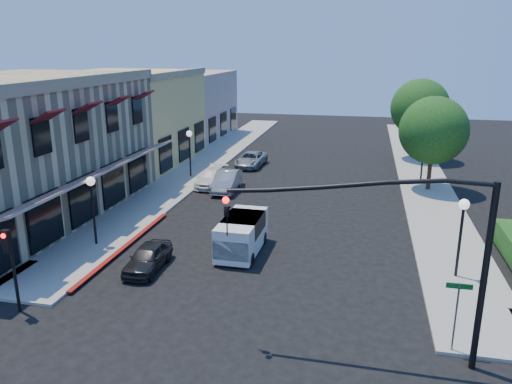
% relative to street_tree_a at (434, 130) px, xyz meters
% --- Properties ---
extents(ground, '(120.00, 120.00, 0.00)m').
position_rel_street_tree_a_xyz_m(ground, '(-8.80, -22.00, -4.19)').
color(ground, black).
rests_on(ground, ground).
extents(sidewalk_left, '(3.50, 50.00, 0.12)m').
position_rel_street_tree_a_xyz_m(sidewalk_left, '(-17.55, 5.00, -4.13)').
color(sidewalk_left, gray).
rests_on(sidewalk_left, ground).
extents(sidewalk_right, '(3.50, 50.00, 0.12)m').
position_rel_street_tree_a_xyz_m(sidewalk_right, '(-0.05, 5.00, -4.13)').
color(sidewalk_right, gray).
rests_on(sidewalk_right, ground).
extents(curb_red_strip, '(0.25, 10.00, 0.06)m').
position_rel_street_tree_a_xyz_m(curb_red_strip, '(-15.70, -14.00, -4.19)').
color(curb_red_strip, maroon).
rests_on(curb_red_strip, ground).
extents(corner_brick_building, '(11.77, 18.20, 8.10)m').
position_rel_street_tree_a_xyz_m(corner_brick_building, '(-24.25, -11.00, -0.19)').
color(corner_brick_building, '#CDB78A').
rests_on(corner_brick_building, ground).
extents(yellow_stucco_building, '(10.00, 12.00, 7.60)m').
position_rel_street_tree_a_xyz_m(yellow_stucco_building, '(-24.30, 4.00, -0.39)').
color(yellow_stucco_building, '#D4B55F').
rests_on(yellow_stucco_building, ground).
extents(pink_stucco_building, '(10.00, 12.00, 7.00)m').
position_rel_street_tree_a_xyz_m(pink_stucco_building, '(-24.30, 16.00, -0.69)').
color(pink_stucco_building, tan).
rests_on(pink_stucco_building, ground).
extents(street_tree_a, '(4.56, 4.56, 6.48)m').
position_rel_street_tree_a_xyz_m(street_tree_a, '(0.00, 0.00, 0.00)').
color(street_tree_a, '#392417').
rests_on(street_tree_a, ground).
extents(street_tree_b, '(4.94, 4.94, 7.02)m').
position_rel_street_tree_a_xyz_m(street_tree_b, '(0.00, 10.00, 0.35)').
color(street_tree_b, '#392417').
rests_on(street_tree_b, ground).
extents(signal_mast_arm, '(8.01, 0.39, 6.00)m').
position_rel_street_tree_a_xyz_m(signal_mast_arm, '(-2.94, -20.50, -0.11)').
color(signal_mast_arm, black).
rests_on(signal_mast_arm, ground).
extents(secondary_signal, '(0.28, 0.42, 3.32)m').
position_rel_street_tree_a_xyz_m(secondary_signal, '(-16.80, -20.59, -1.88)').
color(secondary_signal, black).
rests_on(secondary_signal, ground).
extents(street_name_sign, '(0.80, 0.06, 2.50)m').
position_rel_street_tree_a_xyz_m(street_name_sign, '(-1.30, -19.80, -2.50)').
color(street_name_sign, '#595B5E').
rests_on(street_name_sign, ground).
extents(lamppost_left_near, '(0.44, 0.44, 3.57)m').
position_rel_street_tree_a_xyz_m(lamppost_left_near, '(-17.30, -14.00, -1.46)').
color(lamppost_left_near, black).
rests_on(lamppost_left_near, ground).
extents(lamppost_left_far, '(0.44, 0.44, 3.57)m').
position_rel_street_tree_a_xyz_m(lamppost_left_far, '(-17.30, 0.00, -1.46)').
color(lamppost_left_far, black).
rests_on(lamppost_left_far, ground).
extents(lamppost_right_near, '(0.44, 0.44, 3.57)m').
position_rel_street_tree_a_xyz_m(lamppost_right_near, '(-0.30, -14.00, -1.46)').
color(lamppost_right_near, black).
rests_on(lamppost_right_near, ground).
extents(lamppost_right_far, '(0.44, 0.44, 3.57)m').
position_rel_street_tree_a_xyz_m(lamppost_right_far, '(-0.30, 2.00, -1.46)').
color(lamppost_right_far, black).
rests_on(lamppost_right_far, ground).
extents(white_van, '(1.81, 3.99, 1.75)m').
position_rel_street_tree_a_xyz_m(white_van, '(-9.97, -13.28, -3.18)').
color(white_van, silver).
rests_on(white_van, ground).
extents(parked_car_a, '(1.43, 3.39, 1.15)m').
position_rel_street_tree_a_xyz_m(parked_car_a, '(-13.60, -16.00, -3.62)').
color(parked_car_a, black).
rests_on(parked_car_a, ground).
extents(parked_car_b, '(1.69, 4.24, 1.37)m').
position_rel_street_tree_a_xyz_m(parked_car_b, '(-13.60, -3.00, -3.51)').
color(parked_car_b, '#999A9D').
rests_on(parked_car_b, ground).
extents(parked_car_c, '(1.71, 4.12, 1.19)m').
position_rel_street_tree_a_xyz_m(parked_car_c, '(-15.00, -2.00, -3.60)').
color(parked_car_c, white).
rests_on(parked_car_c, ground).
extents(parked_car_d, '(2.21, 4.36, 1.18)m').
position_rel_street_tree_a_xyz_m(parked_car_d, '(-13.60, 4.46, -3.60)').
color(parked_car_d, '#95979A').
rests_on(parked_car_d, ground).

